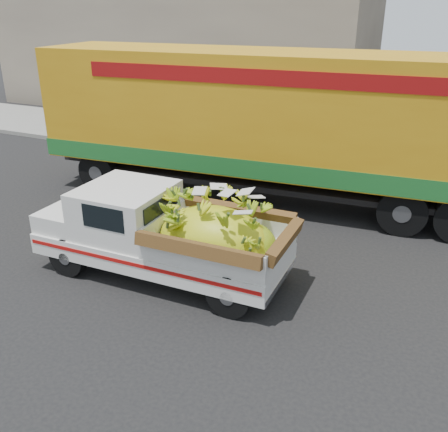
% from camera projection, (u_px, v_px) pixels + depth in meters
% --- Properties ---
extents(ground, '(100.00, 100.00, 0.00)m').
position_uv_depth(ground, '(141.00, 286.00, 9.28)').
color(ground, black).
rests_on(ground, ground).
extents(curb, '(60.00, 0.25, 0.15)m').
position_uv_depth(curb, '(279.00, 169.00, 15.58)').
color(curb, gray).
rests_on(curb, ground).
extents(sidewalk, '(60.00, 4.00, 0.14)m').
position_uv_depth(sidewalk, '(299.00, 152.00, 17.32)').
color(sidewalk, gray).
rests_on(sidewalk, ground).
extents(building_left, '(18.00, 6.00, 5.00)m').
position_uv_depth(building_left, '(181.00, 55.00, 24.41)').
color(building_left, gray).
rests_on(building_left, ground).
extents(pickup_truck, '(4.84, 1.86, 1.69)m').
position_uv_depth(pickup_truck, '(178.00, 235.00, 9.20)').
color(pickup_truck, black).
rests_on(pickup_truck, ground).
extents(semi_trailer, '(12.04, 3.40, 3.80)m').
position_uv_depth(semi_trailer, '(268.00, 121.00, 12.54)').
color(semi_trailer, black).
rests_on(semi_trailer, ground).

